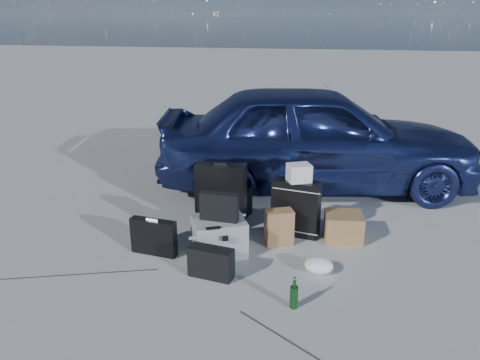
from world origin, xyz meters
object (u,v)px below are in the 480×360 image
pelican_case (219,236)px  car (316,137)px  suitcase_right (296,208)px  green_bottle (294,293)px  duffel_bag (223,200)px  suitcase_left (221,195)px  briefcase (154,237)px  cardboard_box (343,227)px

pelican_case → car: bearing=43.2°
suitcase_right → pelican_case: bearing=-130.2°
green_bottle → duffel_bag: bearing=119.0°
duffel_bag → green_bottle: 2.09m
duffel_bag → suitcase_right: bearing=-7.4°
duffel_bag → green_bottle: bearing=-43.0°
pelican_case → suitcase_left: (-0.13, 0.67, 0.18)m
briefcase → green_bottle: (1.47, -0.67, -0.05)m
pelican_case → suitcase_right: size_ratio=0.83×
pelican_case → cardboard_box: size_ratio=1.31×
pelican_case → suitcase_right: bearing=13.7°
suitcase_right → green_bottle: suitcase_right is taller
suitcase_left → cardboard_box: size_ratio=1.86×
pelican_case → suitcase_left: bearing=76.0°
car → suitcase_right: bearing=164.7°
suitcase_left → duffel_bag: (-0.06, 0.35, -0.20)m
briefcase → suitcase_left: bearing=65.4°
duffel_bag → suitcase_left: bearing=-63.0°
car → suitcase_left: car is taller
suitcase_right → cardboard_box: bearing=7.1°
pelican_case → duffel_bag: bearing=75.4°
briefcase → duffel_bag: 1.24m
suitcase_left → cardboard_box: 1.40m
briefcase → suitcase_left: size_ratio=0.65×
cardboard_box → pelican_case: bearing=-156.5°
cardboard_box → suitcase_left: bearing=174.9°
pelican_case → duffel_bag: (-0.18, 1.01, -0.02)m
car → pelican_case: 2.39m
pelican_case → suitcase_right: suitcase_right is taller
cardboard_box → suitcase_right: bearing=175.9°
car → briefcase: 2.80m
suitcase_right → briefcase: bearing=-141.1°
suitcase_right → cardboard_box: 0.55m
cardboard_box → duffel_bag: bearing=161.9°
car → green_bottle: bearing=169.0°
pelican_case → suitcase_left: 0.70m
pelican_case → cardboard_box: (1.25, 0.54, -0.04)m
suitcase_left → duffel_bag: suitcase_left is taller
car → duffel_bag: car is taller
car → duffel_bag: bearing=127.2°
suitcase_left → green_bottle: 1.77m
suitcase_right → green_bottle: bearing=-74.8°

